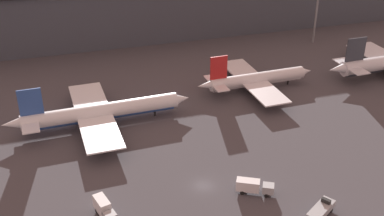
{
  "coord_description": "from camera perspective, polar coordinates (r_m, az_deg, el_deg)",
  "views": [
    {
      "loc": [
        -25.03,
        -73.6,
        59.1
      ],
      "look_at": [
        4.24,
        21.58,
        6.0
      ],
      "focal_mm": 45.0,
      "sensor_mm": 36.0,
      "label": 1
    }
  ],
  "objects": [
    {
      "name": "service_vehicle_0",
      "position": [
        90.5,
        -10.35,
        -11.68
      ],
      "size": [
        3.68,
        7.05,
        3.44
      ],
      "rotation": [
        0.0,
        0.0,
        -1.31
      ],
      "color": "#9EA3A8",
      "rests_on": "ground"
    },
    {
      "name": "lamp_post_1",
      "position": [
        171.53,
        14.68,
        12.04
      ],
      "size": [
        1.8,
        1.8,
        22.15
      ],
      "color": "slate",
      "rests_on": "ground"
    },
    {
      "name": "airplane_1",
      "position": [
        118.58,
        -10.9,
        -0.5
      ],
      "size": [
        45.45,
        35.18,
        12.0
      ],
      "rotation": [
        0.0,
        0.0,
        0.03
      ],
      "color": "white",
      "rests_on": "ground"
    },
    {
      "name": "terminal_building",
      "position": [
        177.09,
        -8.49,
        11.79
      ],
      "size": [
        222.02,
        30.18,
        20.64
      ],
      "color": "#3D424C",
      "rests_on": "ground"
    },
    {
      "name": "service_vehicle_3",
      "position": [
        92.8,
        15.05,
        -11.6
      ],
      "size": [
        7.23,
        5.87,
        2.81
      ],
      "rotation": [
        0.0,
        0.0,
        0.57
      ],
      "color": "#9EA3A8",
      "rests_on": "ground"
    },
    {
      "name": "service_vehicle_5",
      "position": [
        95.46,
        7.29,
        -9.18
      ],
      "size": [
        7.41,
        5.22,
        2.93
      ],
      "rotation": [
        0.0,
        0.0,
        -0.49
      ],
      "color": "#9EA3A8",
      "rests_on": "ground"
    },
    {
      "name": "airplane_2",
      "position": [
        135.49,
        7.56,
        3.38
      ],
      "size": [
        34.93,
        30.85,
        11.43
      ],
      "rotation": [
        0.0,
        0.0,
        0.03
      ],
      "color": "silver",
      "rests_on": "ground"
    },
    {
      "name": "ground",
      "position": [
        97.66,
        1.36,
        -9.18
      ],
      "size": [
        600.0,
        600.0,
        0.0
      ],
      "primitive_type": "plane",
      "color": "#423F44"
    }
  ]
}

